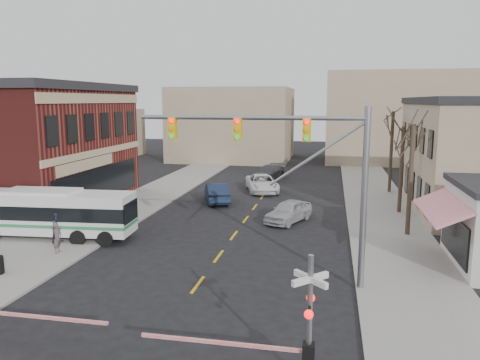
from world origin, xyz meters
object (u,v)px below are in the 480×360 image
car_a (289,211)px  car_c (262,183)px  transit_bus (42,212)px  car_b (217,193)px  pedestrian_near (57,238)px  pedestrian_far (59,227)px  rr_crossing_east (294,322)px  car_d (268,172)px  traffic_signal_mast (300,159)px

car_a → car_c: (-3.40, 10.40, 0.02)m
transit_bus → car_c: 20.28m
car_b → pedestrian_near: bearing=50.5°
pedestrian_near → pedestrian_far: size_ratio=0.92×
pedestrian_far → pedestrian_near: bearing=-123.7°
rr_crossing_east → car_d: bearing=98.8°
transit_bus → pedestrian_far: transit_bus is taller
pedestrian_near → car_c: bearing=-27.7°
transit_bus → traffic_signal_mast: size_ratio=1.10×
transit_bus → car_b: 14.31m
rr_crossing_east → car_a: (-1.86, 18.74, -1.22)m
pedestrian_near → transit_bus: bearing=39.5°
car_c → pedestrian_far: pedestrian_far is taller
rr_crossing_east → car_d: rr_crossing_east is taller
pedestrian_near → traffic_signal_mast: bearing=-102.9°
traffic_signal_mast → rr_crossing_east: 8.50m
car_a → car_b: 8.22m
traffic_signal_mast → rr_crossing_east: bearing=-86.7°
car_a → car_d: 17.77m
traffic_signal_mast → car_d: size_ratio=1.99×
car_b → car_c: car_b is taller
rr_crossing_east → car_b: size_ratio=1.15×
rr_crossing_east → car_c: size_ratio=1.01×
transit_bus → car_b: (7.82, 11.95, -0.81)m
rr_crossing_east → car_b: rr_crossing_east is taller
car_a → car_b: size_ratio=0.90×
transit_bus → car_d: bearing=66.6°
rr_crossing_east → pedestrian_near: rr_crossing_east is taller
car_d → traffic_signal_mast: bearing=-61.3°
traffic_signal_mast → car_a: size_ratio=2.30×
car_d → pedestrian_near: bearing=-87.9°
traffic_signal_mast → pedestrian_far: 15.16m
rr_crossing_east → car_a: 18.87m
rr_crossing_east → pedestrian_near: bearing=145.1°
transit_bus → pedestrian_near: bearing=-45.3°
car_b → car_c: 5.99m
rr_crossing_east → car_d: size_ratio=1.10×
car_d → pedestrian_near: pedestrian_near is taller
rr_crossing_east → car_d: (-5.60, 36.12, -1.23)m
rr_crossing_east → pedestrian_far: bearing=142.6°
transit_bus → pedestrian_near: 3.74m
car_b → rr_crossing_east: bearing=89.2°
rr_crossing_east → car_c: 29.64m
traffic_signal_mast → car_b: size_ratio=2.07×
car_b → car_c: bearing=-139.5°
rr_crossing_east → pedestrian_far: (-14.43, 11.04, -0.95)m
transit_bus → traffic_signal_mast: (15.60, -4.39, 4.13)m
transit_bus → rr_crossing_east: size_ratio=1.99×
traffic_signal_mast → pedestrian_near: (-13.01, 1.77, -4.79)m
car_c → pedestrian_near: pedestrian_near is taller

